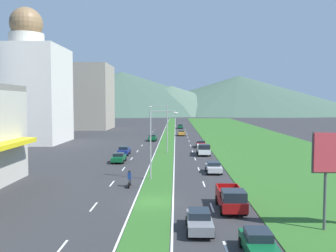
# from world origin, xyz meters

# --- Properties ---
(ground_plane) EXTENTS (600.00, 600.00, 0.00)m
(ground_plane) POSITION_xyz_m (0.00, 0.00, 0.00)
(ground_plane) COLOR #2D2D30
(grass_median) EXTENTS (3.20, 240.00, 0.06)m
(grass_median) POSITION_xyz_m (0.00, 60.00, 0.03)
(grass_median) COLOR #2D6023
(grass_median) RESTS_ON ground_plane
(grass_verge_right) EXTENTS (24.00, 240.00, 0.06)m
(grass_verge_right) POSITION_xyz_m (20.60, 60.00, 0.03)
(grass_verge_right) COLOR #2D6023
(grass_verge_right) RESTS_ON ground_plane
(lane_dash_left_1) EXTENTS (0.16, 2.80, 0.01)m
(lane_dash_left_1) POSITION_xyz_m (-5.10, -10.78, 0.01)
(lane_dash_left_1) COLOR silver
(lane_dash_left_1) RESTS_ON ground_plane
(lane_dash_left_2) EXTENTS (0.16, 2.80, 0.01)m
(lane_dash_left_2) POSITION_xyz_m (-5.10, -1.56, 0.01)
(lane_dash_left_2) COLOR silver
(lane_dash_left_2) RESTS_ON ground_plane
(lane_dash_left_3) EXTENTS (0.16, 2.80, 0.01)m
(lane_dash_left_3) POSITION_xyz_m (-5.10, 7.66, 0.01)
(lane_dash_left_3) COLOR silver
(lane_dash_left_3) RESTS_ON ground_plane
(lane_dash_left_4) EXTENTS (0.16, 2.80, 0.01)m
(lane_dash_left_4) POSITION_xyz_m (-5.10, 16.88, 0.01)
(lane_dash_left_4) COLOR silver
(lane_dash_left_4) RESTS_ON ground_plane
(lane_dash_left_5) EXTENTS (0.16, 2.80, 0.01)m
(lane_dash_left_5) POSITION_xyz_m (-5.10, 26.10, 0.01)
(lane_dash_left_5) COLOR silver
(lane_dash_left_5) RESTS_ON ground_plane
(lane_dash_left_6) EXTENTS (0.16, 2.80, 0.01)m
(lane_dash_left_6) POSITION_xyz_m (-5.10, 35.32, 0.01)
(lane_dash_left_6) COLOR silver
(lane_dash_left_6) RESTS_ON ground_plane
(lane_dash_left_7) EXTENTS (0.16, 2.80, 0.01)m
(lane_dash_left_7) POSITION_xyz_m (-5.10, 44.53, 0.01)
(lane_dash_left_7) COLOR silver
(lane_dash_left_7) RESTS_ON ground_plane
(lane_dash_left_8) EXTENTS (0.16, 2.80, 0.01)m
(lane_dash_left_8) POSITION_xyz_m (-5.10, 53.75, 0.01)
(lane_dash_left_8) COLOR silver
(lane_dash_left_8) RESTS_ON ground_plane
(lane_dash_left_9) EXTENTS (0.16, 2.80, 0.01)m
(lane_dash_left_9) POSITION_xyz_m (-5.10, 62.97, 0.01)
(lane_dash_left_9) COLOR silver
(lane_dash_left_9) RESTS_ON ground_plane
(lane_dash_left_10) EXTENTS (0.16, 2.80, 0.01)m
(lane_dash_left_10) POSITION_xyz_m (-5.10, 72.19, 0.01)
(lane_dash_left_10) COLOR silver
(lane_dash_left_10) RESTS_ON ground_plane
(lane_dash_left_11) EXTENTS (0.16, 2.80, 0.01)m
(lane_dash_left_11) POSITION_xyz_m (-5.10, 81.41, 0.01)
(lane_dash_left_11) COLOR silver
(lane_dash_left_11) RESTS_ON ground_plane
(lane_dash_left_12) EXTENTS (0.16, 2.80, 0.01)m
(lane_dash_left_12) POSITION_xyz_m (-5.10, 90.63, 0.01)
(lane_dash_left_12) COLOR silver
(lane_dash_left_12) RESTS_ON ground_plane
(lane_dash_right_1) EXTENTS (0.16, 2.80, 0.01)m
(lane_dash_right_1) POSITION_xyz_m (5.10, -10.78, 0.01)
(lane_dash_right_1) COLOR silver
(lane_dash_right_1) RESTS_ON ground_plane
(lane_dash_right_2) EXTENTS (0.16, 2.80, 0.01)m
(lane_dash_right_2) POSITION_xyz_m (5.10, -1.56, 0.01)
(lane_dash_right_2) COLOR silver
(lane_dash_right_2) RESTS_ON ground_plane
(lane_dash_right_3) EXTENTS (0.16, 2.80, 0.01)m
(lane_dash_right_3) POSITION_xyz_m (5.10, 7.66, 0.01)
(lane_dash_right_3) COLOR silver
(lane_dash_right_3) RESTS_ON ground_plane
(lane_dash_right_4) EXTENTS (0.16, 2.80, 0.01)m
(lane_dash_right_4) POSITION_xyz_m (5.10, 16.88, 0.01)
(lane_dash_right_4) COLOR silver
(lane_dash_right_4) RESTS_ON ground_plane
(lane_dash_right_5) EXTENTS (0.16, 2.80, 0.01)m
(lane_dash_right_5) POSITION_xyz_m (5.10, 26.10, 0.01)
(lane_dash_right_5) COLOR silver
(lane_dash_right_5) RESTS_ON ground_plane
(lane_dash_right_6) EXTENTS (0.16, 2.80, 0.01)m
(lane_dash_right_6) POSITION_xyz_m (5.10, 35.32, 0.01)
(lane_dash_right_6) COLOR silver
(lane_dash_right_6) RESTS_ON ground_plane
(lane_dash_right_7) EXTENTS (0.16, 2.80, 0.01)m
(lane_dash_right_7) POSITION_xyz_m (5.10, 44.53, 0.01)
(lane_dash_right_7) COLOR silver
(lane_dash_right_7) RESTS_ON ground_plane
(lane_dash_right_8) EXTENTS (0.16, 2.80, 0.01)m
(lane_dash_right_8) POSITION_xyz_m (5.10, 53.75, 0.01)
(lane_dash_right_8) COLOR silver
(lane_dash_right_8) RESTS_ON ground_plane
(lane_dash_right_9) EXTENTS (0.16, 2.80, 0.01)m
(lane_dash_right_9) POSITION_xyz_m (5.10, 62.97, 0.01)
(lane_dash_right_9) COLOR silver
(lane_dash_right_9) RESTS_ON ground_plane
(lane_dash_right_10) EXTENTS (0.16, 2.80, 0.01)m
(lane_dash_right_10) POSITION_xyz_m (5.10, 72.19, 0.01)
(lane_dash_right_10) COLOR silver
(lane_dash_right_10) RESTS_ON ground_plane
(lane_dash_right_11) EXTENTS (0.16, 2.80, 0.01)m
(lane_dash_right_11) POSITION_xyz_m (5.10, 81.41, 0.01)
(lane_dash_right_11) COLOR silver
(lane_dash_right_11) RESTS_ON ground_plane
(lane_dash_right_12) EXTENTS (0.16, 2.80, 0.01)m
(lane_dash_right_12) POSITION_xyz_m (5.10, 90.63, 0.01)
(lane_dash_right_12) COLOR silver
(lane_dash_right_12) RESTS_ON ground_plane
(edge_line_median_left) EXTENTS (0.16, 240.00, 0.01)m
(edge_line_median_left) POSITION_xyz_m (-1.75, 60.00, 0.01)
(edge_line_median_left) COLOR silver
(edge_line_median_left) RESTS_ON ground_plane
(edge_line_median_right) EXTENTS (0.16, 240.00, 0.01)m
(edge_line_median_right) POSITION_xyz_m (1.75, 60.00, 0.01)
(edge_line_median_right) COLOR silver
(edge_line_median_right) RESTS_ON ground_plane
(domed_building) EXTENTS (15.97, 15.97, 30.00)m
(domed_building) POSITION_xyz_m (-31.11, 49.82, 11.99)
(domed_building) COLOR silver
(domed_building) RESTS_ON ground_plane
(midrise_colored) EXTENTS (17.79, 17.79, 21.84)m
(midrise_colored) POSITION_xyz_m (-29.27, 94.08, 10.92)
(midrise_colored) COLOR #9E9384
(midrise_colored) RESTS_ON ground_plane
(hill_far_left) EXTENTS (232.92, 232.92, 36.28)m
(hill_far_left) POSITION_xyz_m (-46.05, 298.05, 18.14)
(hill_far_left) COLOR #3D5647
(hill_far_left) RESTS_ON ground_plane
(hill_far_center) EXTENTS (150.64, 150.64, 22.54)m
(hill_far_center) POSITION_xyz_m (-1.71, 271.38, 11.27)
(hill_far_center) COLOR #516B56
(hill_far_center) RESTS_ON ground_plane
(hill_far_right) EXTENTS (219.26, 219.26, 32.57)m
(hill_far_right) POSITION_xyz_m (57.71, 298.20, 16.28)
(hill_far_right) COLOR #3D5647
(hill_far_right) RESTS_ON ground_plane
(street_lamp_near) EXTENTS (3.31, 0.34, 8.13)m
(street_lamp_near) POSITION_xyz_m (-0.54, 9.95, 4.78)
(street_lamp_near) COLOR #99999E
(street_lamp_near) RESTS_ON ground_plane
(street_lamp_mid) EXTENTS (3.38, 0.31, 8.61)m
(street_lamp_mid) POSITION_xyz_m (0.07, 33.11, 5.03)
(street_lamp_mid) COLOR #99999E
(street_lamp_mid) RESTS_ON ground_plane
(car_0) EXTENTS (1.86, 4.16, 1.49)m
(car_0) POSITION_xyz_m (3.55, 96.22, 0.75)
(car_0) COLOR #0C5128
(car_0) RESTS_ON ground_plane
(car_1) EXTENTS (1.85, 4.26, 1.45)m
(car_1) POSITION_xyz_m (3.65, -7.44, 0.74)
(car_1) COLOR slate
(car_1) RESTS_ON ground_plane
(car_2) EXTENTS (1.86, 4.01, 1.47)m
(car_2) POSITION_xyz_m (6.86, -11.54, 0.75)
(car_2) COLOR #0C5128
(car_2) RESTS_ON ground_plane
(car_3) EXTENTS (1.96, 4.07, 1.38)m
(car_3) POSITION_xyz_m (6.85, 14.30, 0.72)
(car_3) COLOR #B2B2B7
(car_3) RESTS_ON ground_plane
(car_4) EXTENTS (1.87, 4.23, 1.47)m
(car_4) POSITION_xyz_m (-6.57, 22.37, 0.75)
(car_4) COLOR #0C5128
(car_4) RESTS_ON ground_plane
(car_5) EXTENTS (1.96, 4.76, 1.52)m
(car_5) POSITION_xyz_m (-3.53, 54.34, 0.79)
(car_5) COLOR #0C5128
(car_5) RESTS_ON ground_plane
(car_6) EXTENTS (1.97, 4.53, 1.47)m
(car_6) POSITION_xyz_m (3.56, 68.39, 0.77)
(car_6) COLOR #C6842D
(car_6) RESTS_ON ground_plane
(car_7) EXTENTS (1.90, 4.53, 1.39)m
(car_7) POSITION_xyz_m (7.04, 41.46, 0.73)
(car_7) COLOR maroon
(car_7) RESTS_ON ground_plane
(car_8) EXTENTS (1.90, 4.46, 1.49)m
(car_8) POSITION_xyz_m (-6.93, 30.48, 0.76)
(car_8) COLOR navy
(car_8) RESTS_ON ground_plane
(pickup_truck_0) EXTENTS (2.18, 5.40, 2.00)m
(pickup_truck_0) POSITION_xyz_m (6.61, -2.45, 0.98)
(pickup_truck_0) COLOR maroon
(pickup_truck_0) RESTS_ON ground_plane
(pickup_truck_1) EXTENTS (2.18, 5.40, 2.00)m
(pickup_truck_1) POSITION_xyz_m (6.75, 30.32, 0.98)
(pickup_truck_1) COLOR silver
(pickup_truck_1) RESTS_ON ground_plane
(motorcycle_rider) EXTENTS (0.36, 2.00, 1.80)m
(motorcycle_rider) POSITION_xyz_m (-2.94, 6.11, 0.75)
(motorcycle_rider) COLOR black
(motorcycle_rider) RESTS_ON ground_plane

